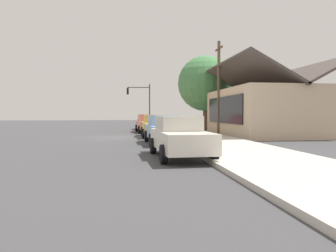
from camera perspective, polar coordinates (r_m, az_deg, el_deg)
name	(u,v)px	position (r m, az deg, el deg)	size (l,w,h in m)	color
ground_plane	(115,137)	(23.27, -9.23, -1.99)	(120.00, 120.00, 0.00)	#424244
sidewalk_curb	(193,136)	(23.76, 4.40, -1.69)	(60.00, 4.20, 0.16)	beige
car_cherry	(146,122)	(34.41, -3.87, 0.74)	(4.35, 1.97, 1.59)	red
car_coral	(148,123)	(29.18, -3.48, 0.48)	(4.64, 2.24, 1.59)	#EA8C75
car_mustard	(156,125)	(23.75, -2.20, 0.09)	(4.85, 2.13, 1.59)	gold
car_skyblue	(164,129)	(18.39, -0.67, -0.53)	(4.67, 2.09, 1.59)	#8CB7E0
car_ivory	(180,136)	(12.54, 2.03, -1.81)	(4.75, 2.08, 1.59)	silver
storefront_building	(270,110)	(26.77, 17.44, 2.64)	(10.99, 7.78, 5.71)	#CCB293
shade_tree	(205,84)	(33.17, 6.55, 7.39)	(5.54, 5.54, 7.48)	brown
traffic_light_main	(141,98)	(39.15, -4.79, 4.83)	(0.37, 2.79, 5.20)	#383833
utility_pole_wooden	(219,86)	(26.75, 8.87, 6.98)	(1.80, 0.24, 7.50)	brown
fire_hydrant_red	(190,136)	(17.63, 3.92, -1.68)	(0.22, 0.22, 0.71)	red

